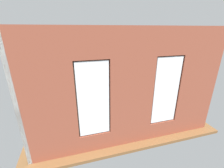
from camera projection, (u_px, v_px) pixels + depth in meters
name	position (u px, v px, depth m)	size (l,w,h in m)	color
ground_plane	(108.00, 105.00, 7.24)	(6.46, 6.09, 0.10)	brown
brick_wall_with_windows	(132.00, 92.00, 4.22)	(5.86, 0.30, 3.48)	brown
white_wall_right	(36.00, 75.00, 5.69)	(0.10, 5.09, 3.48)	silver
couch_by_window	(123.00, 121.00, 5.30)	(1.84, 0.87, 0.80)	black
couch_left	(158.00, 98.00, 7.08)	(1.02, 1.95, 0.80)	black
coffee_table	(111.00, 93.00, 7.49)	(1.28, 0.89, 0.42)	#A87547
cup_ceramic	(117.00, 90.00, 7.69)	(0.09, 0.09, 0.10)	#4C4C51
candle_jar	(107.00, 91.00, 7.51)	(0.08, 0.08, 0.12)	#B7333D
table_plant_small	(104.00, 92.00, 7.21)	(0.14, 0.14, 0.21)	gray
remote_gray	(111.00, 92.00, 7.47)	(0.05, 0.17, 0.02)	#59595B
remote_silver	(113.00, 93.00, 7.37)	(0.05, 0.17, 0.02)	#B2B2B7
media_console	(50.00, 110.00, 6.17)	(1.03, 0.42, 0.53)	black
tv_flatscreen	(48.00, 96.00, 5.95)	(1.13, 0.20, 0.75)	black
papasan_chair	(86.00, 85.00, 8.37)	(1.05, 1.05, 0.67)	olive
potted_plant_corner_far_left	(183.00, 103.00, 5.67)	(1.09, 1.10, 1.28)	gray
potted_plant_foreground_right	(58.00, 78.00, 8.11)	(0.94, 0.85, 1.37)	beige
potted_plant_near_tv	(62.00, 110.00, 5.28)	(0.71, 0.71, 1.15)	brown
potted_plant_by_left_couch	(137.00, 88.00, 8.22)	(0.37, 0.37, 0.54)	brown
potted_plant_corner_near_left	(137.00, 75.00, 9.46)	(0.94, 1.03, 1.24)	brown
potted_plant_between_couches	(157.00, 108.00, 5.61)	(0.76, 0.79, 1.29)	beige
potted_plant_beside_window_right	(84.00, 123.00, 4.76)	(0.56, 0.56, 0.92)	#47423D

